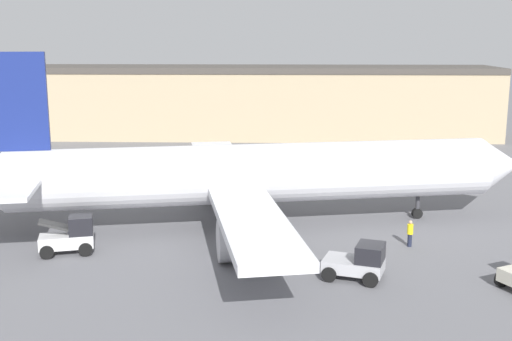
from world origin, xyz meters
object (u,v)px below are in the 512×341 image
at_px(ground_crew_worker, 410,233).
at_px(belt_loader_truck, 70,236).
at_px(pushback_tug, 359,262).
at_px(airplane, 242,176).

relative_size(ground_crew_worker, belt_loader_truck, 0.49).
xyz_separation_m(ground_crew_worker, belt_loader_truck, (-19.77, -1.93, 0.17)).
xyz_separation_m(belt_loader_truck, pushback_tug, (16.10, -3.40, -0.11)).
relative_size(belt_loader_truck, pushback_tug, 0.95).
height_order(airplane, ground_crew_worker, airplane).
bearing_deg(ground_crew_worker, pushback_tug, 79.83).
height_order(belt_loader_truck, pushback_tug, belt_loader_truck).
distance_m(ground_crew_worker, pushback_tug, 6.47).
xyz_separation_m(airplane, belt_loader_truck, (-9.55, -5.67, -2.40)).
bearing_deg(belt_loader_truck, pushback_tug, -27.36).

